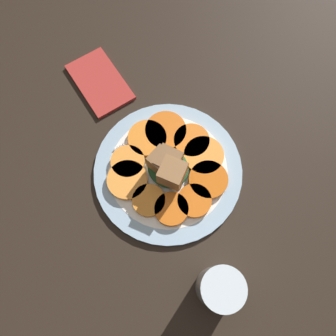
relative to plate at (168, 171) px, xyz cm
name	(u,v)px	position (x,y,z in cm)	size (l,w,h in cm)	color
table_slab	(168,173)	(0.00, 0.00, -1.52)	(120.00, 120.00, 2.00)	black
plate	(168,171)	(0.00, 0.00, 0.00)	(28.78, 28.78, 1.05)	#99B7D1
carrot_slice_0	(149,200)	(3.26, -6.37, 1.20)	(6.15, 6.15, 1.24)	orange
carrot_slice_1	(171,209)	(6.90, -3.75, 1.20)	(6.29, 6.29, 1.24)	orange
carrot_slice_2	(194,201)	(7.93, 0.65, 1.20)	(6.34, 6.34, 1.24)	orange
carrot_slice_3	(208,180)	(6.03, 5.16, 1.20)	(7.42, 7.42, 1.24)	#D35E12
carrot_slice_4	(204,156)	(1.54, 7.25, 1.20)	(7.77, 7.77, 1.24)	orange
carrot_slice_5	(191,141)	(-2.31, 7.03, 1.20)	(7.04, 7.04, 1.24)	orange
carrot_slice_6	(166,131)	(-6.90, 3.96, 1.20)	(8.20, 8.20, 1.24)	orange
carrot_slice_7	(147,139)	(-7.48, -0.13, 1.20)	(7.65, 7.65, 1.24)	orange
carrot_slice_8	(128,162)	(-5.38, -5.70, 1.20)	(6.54, 6.54, 1.24)	orange
carrot_slice_9	(127,180)	(-2.29, -7.68, 1.20)	(7.67, 7.67, 1.24)	#F9963A
center_pile	(167,167)	(0.35, -0.35, 3.77)	(9.43, 7.55, 6.92)	#235128
fork	(142,178)	(-1.27, -5.11, 0.78)	(17.23, 2.63, 0.40)	#B2B2B7
water_glass	(219,288)	(22.44, -4.74, 4.31)	(7.01, 7.01, 9.67)	silver
napkin	(100,82)	(-24.75, -1.31, -0.12)	(15.07, 9.04, 0.80)	#B2332D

